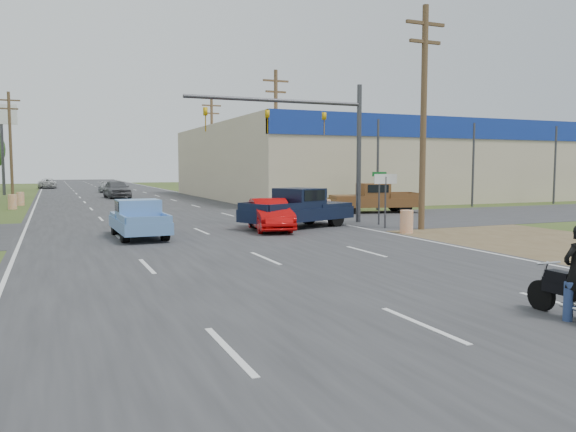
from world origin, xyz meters
name	(u,v)px	position (x,y,z in m)	size (l,w,h in m)	color
ground	(422,326)	(0.00, 0.00, 0.00)	(200.00, 200.00, 0.00)	#34441B
main_road	(130,201)	(0.00, 40.00, 0.01)	(15.00, 180.00, 0.02)	#2D2D30
cross_road	(191,227)	(0.00, 18.00, 0.01)	(120.00, 10.00, 0.02)	#2D2D30
dirt_verge	(494,235)	(11.00, 10.00, 0.01)	(8.00, 18.00, 0.01)	brown
big_box_store	(444,163)	(32.00, 39.93, 3.31)	(50.00, 28.10, 6.60)	#B7A88C
utility_pole_1	(424,112)	(9.50, 13.00, 5.32)	(2.00, 0.28, 10.00)	#4C3823
utility_pole_2	(276,134)	(9.50, 31.00, 5.32)	(2.00, 0.28, 10.00)	#4C3823
utility_pole_3	(212,143)	(9.50, 49.00, 5.32)	(2.00, 0.28, 10.00)	#4C3823
utility_pole_6	(10,141)	(-9.50, 52.00, 5.32)	(2.00, 0.28, 10.00)	#4C3823
tree_3	(440,147)	(55.00, 70.00, 6.19)	(8.40, 8.40, 10.40)	#422D19
tree_5	(252,152)	(30.00, 95.00, 5.88)	(7.98, 7.98, 9.88)	#422D19
barrel_0	(407,222)	(8.00, 12.00, 0.50)	(0.56, 0.56, 1.00)	orange
barrel_1	(326,208)	(8.40, 20.50, 0.50)	(0.56, 0.56, 1.00)	orange
barrel_2	(12,202)	(-8.50, 34.00, 0.50)	(0.56, 0.56, 1.00)	orange
barrel_3	(20,199)	(-8.20, 38.00, 0.50)	(0.56, 0.56, 1.00)	orange
pole_sign_left_far	(1,124)	(-10.50, 56.00, 7.17)	(3.00, 0.35, 9.20)	#3F3F44
lane_sign	(386,188)	(8.20, 14.00, 1.90)	(1.20, 0.08, 2.52)	#3F3F44
street_name_sign	(379,192)	(8.80, 15.50, 1.61)	(0.80, 0.08, 2.61)	#3F3F44
signal_mast	(312,127)	(5.82, 17.00, 4.80)	(9.12, 0.40, 7.00)	#3F3F44
red_convertible	(270,215)	(2.93, 15.22, 0.71)	(1.50, 4.31, 1.42)	#B80808
blue_pickup	(138,218)	(-2.85, 14.97, 0.78)	(1.90, 4.69, 1.54)	black
navy_pickup	(300,208)	(4.67, 15.84, 0.94)	(6.00, 4.01, 1.86)	black
brown_pickup	(373,198)	(12.43, 22.03, 0.93)	(5.86, 3.28, 1.83)	black
distant_car_grey	(117,189)	(-0.50, 45.48, 0.84)	(1.98, 4.92, 1.68)	#515156
distant_car_silver	(109,187)	(-0.16, 57.16, 0.61)	(1.71, 4.21, 1.22)	#B9BABE
distant_car_white	(48,184)	(-6.48, 73.76, 0.67)	(2.21, 4.79, 1.33)	silver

